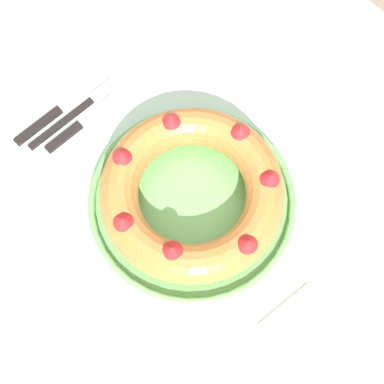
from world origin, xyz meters
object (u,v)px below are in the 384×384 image
Objects in this scene: cake_knife at (79,126)px; bundt_cake at (192,192)px; serving_dish at (192,201)px; serving_knife at (59,111)px; napkin at (315,342)px; fork at (80,109)px.

bundt_cake is at bearing 14.97° from cake_knife.
serving_dish is 1.57× the size of serving_knife.
cake_knife is at bearing -176.74° from napkin.
serving_dish is at bearing 14.96° from cake_knife.
serving_dish is 1.16× the size of bundt_cake.
bundt_cake reaches higher than serving_dish.
bundt_cake is 2.00× the size of napkin.
serving_dish is at bearing -76.03° from bundt_cake.
napkin is (0.31, -0.02, -0.01)m from serving_dish.
serving_knife is 0.61m from napkin.
serving_dish is at bearing 5.76° from serving_knife.
napkin is at bearing 7.48° from cake_knife.
serving_knife is 1.32× the size of cake_knife.
cake_knife is 1.12× the size of napkin.
bundt_cake reaches higher than napkin.
bundt_cake is 0.29m from fork.
serving_dish reaches higher than serving_knife.
napkin is at bearing -3.06° from serving_dish.
bundt_cake is 0.32m from serving_knife.
serving_knife is at bearing -125.27° from fork.
serving_knife reaches higher than fork.
napkin is (0.61, 0.04, -0.00)m from serving_knife.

